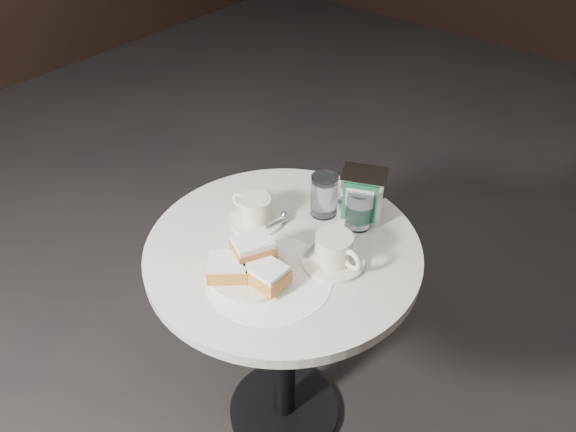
{
  "coord_description": "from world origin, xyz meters",
  "views": [
    {
      "loc": [
        0.68,
        -0.81,
        1.69
      ],
      "look_at": [
        0.0,
        0.02,
        0.83
      ],
      "focal_mm": 35.0,
      "sensor_mm": 36.0,
      "label": 1
    }
  ],
  "objects_px": {
    "cafe_table": "(283,300)",
    "water_glass_right": "(359,210)",
    "water_glass_left": "(324,196)",
    "beignet_plate": "(249,267)",
    "coffee_cup_left": "(255,211)",
    "coffee_cup_right": "(334,251)",
    "napkin_dispenser": "(362,195)"
  },
  "relations": [
    {
      "from": "beignet_plate",
      "to": "water_glass_right",
      "type": "relative_size",
      "value": 2.27
    },
    {
      "from": "beignet_plate",
      "to": "water_glass_left",
      "type": "xyz_separation_m",
      "value": [
        -0.01,
        0.31,
        0.02
      ]
    },
    {
      "from": "water_glass_left",
      "to": "napkin_dispenser",
      "type": "xyz_separation_m",
      "value": [
        0.08,
        0.06,
        0.01
      ]
    },
    {
      "from": "coffee_cup_left",
      "to": "coffee_cup_right",
      "type": "height_order",
      "value": "coffee_cup_right"
    },
    {
      "from": "cafe_table",
      "to": "water_glass_right",
      "type": "distance_m",
      "value": 0.33
    },
    {
      "from": "cafe_table",
      "to": "water_glass_right",
      "type": "height_order",
      "value": "water_glass_right"
    },
    {
      "from": "water_glass_left",
      "to": "napkin_dispenser",
      "type": "distance_m",
      "value": 0.1
    },
    {
      "from": "beignet_plate",
      "to": "water_glass_right",
      "type": "distance_m",
      "value": 0.33
    },
    {
      "from": "water_glass_left",
      "to": "water_glass_right",
      "type": "height_order",
      "value": "water_glass_left"
    },
    {
      "from": "coffee_cup_left",
      "to": "water_glass_right",
      "type": "height_order",
      "value": "water_glass_right"
    },
    {
      "from": "cafe_table",
      "to": "water_glass_left",
      "type": "distance_m",
      "value": 0.31
    },
    {
      "from": "coffee_cup_left",
      "to": "water_glass_left",
      "type": "bearing_deg",
      "value": 48.66
    },
    {
      "from": "cafe_table",
      "to": "napkin_dispenser",
      "type": "height_order",
      "value": "napkin_dispenser"
    },
    {
      "from": "coffee_cup_right",
      "to": "napkin_dispenser",
      "type": "relative_size",
      "value": 1.27
    },
    {
      "from": "beignet_plate",
      "to": "coffee_cup_right",
      "type": "xyz_separation_m",
      "value": [
        0.12,
        0.17,
        0.0
      ]
    },
    {
      "from": "coffee_cup_right",
      "to": "water_glass_left",
      "type": "relative_size",
      "value": 1.53
    },
    {
      "from": "cafe_table",
      "to": "water_glass_right",
      "type": "xyz_separation_m",
      "value": [
        0.1,
        0.19,
        0.25
      ]
    },
    {
      "from": "coffee_cup_right",
      "to": "water_glass_right",
      "type": "bearing_deg",
      "value": 111.34
    },
    {
      "from": "napkin_dispenser",
      "to": "cafe_table",
      "type": "bearing_deg",
      "value": -132.96
    },
    {
      "from": "cafe_table",
      "to": "coffee_cup_left",
      "type": "bearing_deg",
      "value": 165.32
    },
    {
      "from": "coffee_cup_right",
      "to": "napkin_dispenser",
      "type": "height_order",
      "value": "napkin_dispenser"
    },
    {
      "from": "coffee_cup_left",
      "to": "coffee_cup_right",
      "type": "bearing_deg",
      "value": -1.34
    },
    {
      "from": "cafe_table",
      "to": "water_glass_right",
      "type": "relative_size",
      "value": 6.82
    },
    {
      "from": "cafe_table",
      "to": "coffee_cup_left",
      "type": "xyz_separation_m",
      "value": [
        -0.12,
        0.03,
        0.23
      ]
    },
    {
      "from": "coffee_cup_right",
      "to": "water_glass_right",
      "type": "distance_m",
      "value": 0.16
    },
    {
      "from": "coffee_cup_right",
      "to": "napkin_dispenser",
      "type": "xyz_separation_m",
      "value": [
        -0.05,
        0.2,
        0.03
      ]
    },
    {
      "from": "beignet_plate",
      "to": "coffee_cup_right",
      "type": "height_order",
      "value": "beignet_plate"
    },
    {
      "from": "cafe_table",
      "to": "coffee_cup_right",
      "type": "xyz_separation_m",
      "value": [
        0.13,
        0.03,
        0.23
      ]
    },
    {
      "from": "coffee_cup_left",
      "to": "napkin_dispenser",
      "type": "xyz_separation_m",
      "value": [
        0.2,
        0.2,
        0.03
      ]
    },
    {
      "from": "water_glass_left",
      "to": "coffee_cup_right",
      "type": "bearing_deg",
      "value": -45.92
    },
    {
      "from": "beignet_plate",
      "to": "coffee_cup_right",
      "type": "relative_size",
      "value": 1.39
    },
    {
      "from": "cafe_table",
      "to": "beignet_plate",
      "type": "distance_m",
      "value": 0.27
    }
  ]
}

